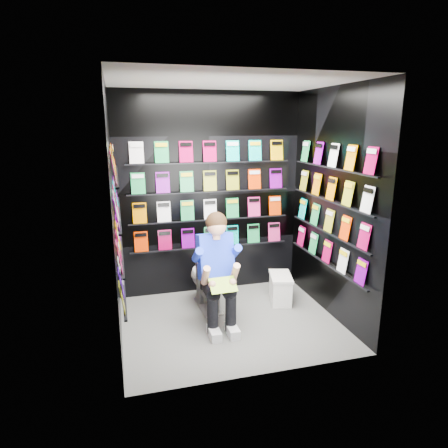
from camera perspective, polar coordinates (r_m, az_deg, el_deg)
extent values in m
plane|color=slate|center=(4.67, 0.95, -13.89)|extent=(2.40, 2.40, 0.00)
plane|color=white|center=(4.14, 1.10, 19.73)|extent=(2.40, 2.40, 0.00)
cube|color=black|center=(5.17, -2.07, 4.15)|extent=(2.40, 0.04, 2.60)
cube|color=black|center=(3.30, 5.85, -1.71)|extent=(2.40, 0.04, 2.60)
cube|color=black|center=(4.06, -15.47, 0.86)|extent=(0.04, 2.00, 2.60)
cube|color=black|center=(4.69, 15.26, 2.62)|extent=(0.04, 2.00, 2.60)
imported|color=silver|center=(4.90, -2.37, -7.78)|extent=(0.45, 0.77, 0.73)
cube|color=silver|center=(5.16, 8.05, -9.24)|extent=(0.34, 0.47, 0.32)
cube|color=silver|center=(5.10, 8.12, -7.42)|extent=(0.36, 0.50, 0.03)
cube|color=#1B9529|center=(4.16, -0.14, -8.71)|extent=(0.29, 0.17, 0.12)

